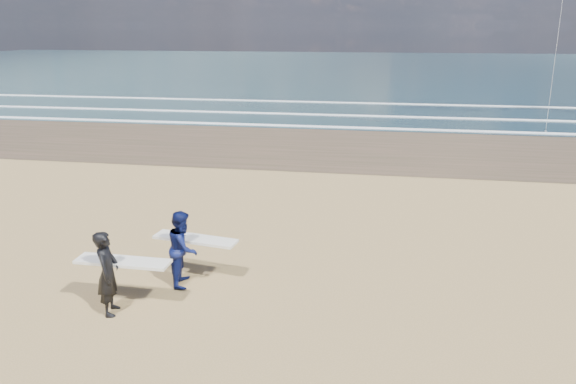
# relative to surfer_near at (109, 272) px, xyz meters

# --- Properties ---
(ocean) EXTENTS (220.00, 100.00, 0.02)m
(ocean) POSITION_rel_surfer_near_xyz_m (21.18, 72.38, -1.00)
(ocean) COLOR #193039
(ocean) RESTS_ON ground
(surfer_near) EXTENTS (2.21, 1.04, 2.00)m
(surfer_near) POSITION_rel_surfer_near_xyz_m (0.00, 0.00, 0.00)
(surfer_near) COLOR black
(surfer_near) RESTS_ON ground
(surfer_far) EXTENTS (2.25, 1.31, 1.94)m
(surfer_far) POSITION_rel_surfer_near_xyz_m (1.15, 1.62, -0.03)
(surfer_far) COLOR #0C1445
(surfer_far) RESTS_ON ground
(kite_1) EXTENTS (5.55, 4.71, 11.22)m
(kite_1) POSITION_rel_surfer_near_xyz_m (16.96, 26.25, 5.09)
(kite_1) COLOR slate
(kite_1) RESTS_ON ground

